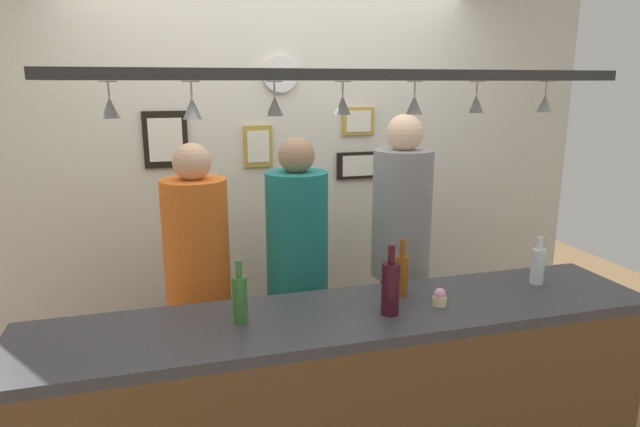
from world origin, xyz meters
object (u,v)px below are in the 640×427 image
bottle_wine_dark_red (390,287)px  picture_frame_crest (258,146)px  picture_frame_caricature (166,140)px  wall_clock (280,74)px  person_middle_teal_shirt (297,257)px  bottle_beer_green_import (240,297)px  picture_frame_lower_pair (358,165)px  bottle_beer_amber_tall (402,273)px  picture_frame_upper_small (358,121)px  bottle_soda_clear (538,265)px  cupcake (440,297)px  person_left_orange_shirt (198,268)px  person_right_grey_shirt (401,236)px

bottle_wine_dark_red → picture_frame_crest: bearing=101.0°
picture_frame_caricature → wall_clock: 0.81m
picture_frame_caricature → person_middle_teal_shirt: bearing=-43.5°
bottle_beer_green_import → picture_frame_lower_pair: (1.00, 1.37, 0.29)m
bottle_beer_amber_tall → picture_frame_upper_small: picture_frame_upper_small is taller
person_middle_teal_shirt → picture_frame_lower_pair: person_middle_teal_shirt is taller
bottle_soda_clear → bottle_beer_green_import: bearing=-178.5°
bottle_beer_amber_tall → picture_frame_crest: bearing=108.2°
picture_frame_caricature → cupcake: bearing=-53.1°
bottle_beer_amber_tall → picture_frame_lower_pair: picture_frame_lower_pair is taller
bottle_beer_amber_tall → picture_frame_lower_pair: bearing=78.8°
person_middle_teal_shirt → picture_frame_caricature: size_ratio=4.90×
picture_frame_upper_small → picture_frame_lower_pair: bearing=0.0°
picture_frame_crest → bottle_soda_clear: bearing=-50.5°
person_middle_teal_shirt → bottle_wine_dark_red: (0.19, -0.85, 0.12)m
bottle_wine_dark_red → cupcake: (0.24, 0.02, -0.08)m
person_left_orange_shirt → bottle_soda_clear: size_ratio=7.17×
bottle_beer_green_import → picture_frame_crest: size_ratio=1.00×
person_right_grey_shirt → person_middle_teal_shirt: bearing=180.0°
person_middle_teal_shirt → wall_clock: wall_clock is taller
bottle_beer_green_import → wall_clock: 1.70m
bottle_wine_dark_red → person_left_orange_shirt: bearing=130.7°
bottle_beer_green_import → picture_frame_lower_pair: 1.72m
bottle_beer_amber_tall → wall_clock: bearing=102.0°
person_left_orange_shirt → cupcake: (0.97, -0.82, 0.05)m
picture_frame_crest → picture_frame_lower_pair: (0.67, 0.00, -0.15)m
picture_frame_caricature → bottle_beer_green_import: bearing=-80.2°
cupcake → bottle_beer_green_import: bearing=175.1°
bottle_soda_clear → picture_frame_caricature: bearing=141.2°
bottle_beer_amber_tall → picture_frame_lower_pair: size_ratio=0.87×
person_left_orange_shirt → bottle_soda_clear: person_left_orange_shirt is taller
picture_frame_crest → picture_frame_lower_pair: size_ratio=0.87×
picture_frame_upper_small → bottle_beer_green_import: bearing=-125.8°
person_left_orange_shirt → picture_frame_caricature: 0.88m
person_left_orange_shirt → picture_frame_upper_small: bearing=29.3°
person_left_orange_shirt → wall_clock: (0.59, 0.62, 1.00)m
wall_clock → bottle_soda_clear: bearing=-54.4°
picture_frame_lower_pair → person_right_grey_shirt: bearing=-86.2°
person_right_grey_shirt → bottle_soda_clear: 0.81m
bottle_beer_amber_tall → cupcake: (0.11, -0.16, -0.06)m
person_left_orange_shirt → picture_frame_upper_small: 1.45m
bottle_beer_green_import → bottle_beer_amber_tall: size_ratio=1.00×
bottle_soda_clear → picture_frame_lower_pair: (-0.43, 1.34, 0.30)m
bottle_soda_clear → bottle_wine_dark_red: bottle_wine_dark_red is taller
person_middle_teal_shirt → bottle_soda_clear: 1.24m
picture_frame_upper_small → cupcake: bearing=-95.6°
bottle_wine_dark_red → picture_frame_upper_small: (0.38, 1.47, 0.57)m
cupcake → person_left_orange_shirt: bearing=139.7°
bottle_wine_dark_red → bottle_beer_amber_tall: size_ratio=1.15×
person_left_orange_shirt → bottle_beer_amber_tall: size_ratio=6.35×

